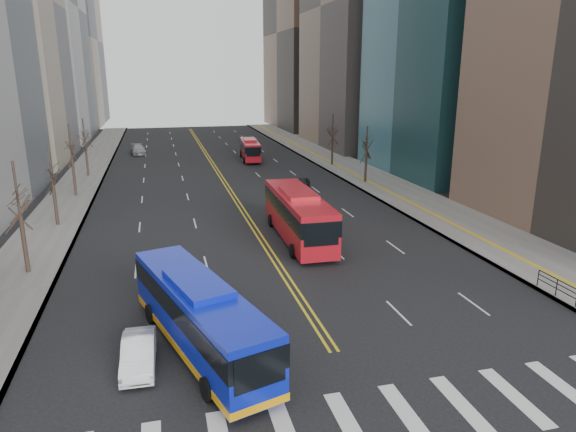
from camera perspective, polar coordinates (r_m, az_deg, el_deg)
The scene contains 13 objects.
ground at distance 20.95m, azimuth 10.05°, elevation -21.45°, with size 220.00×220.00×0.00m, color black.
sidewalk_right at distance 66.19m, azimuth 8.11°, elevation 4.67°, with size 7.00×130.00×0.15m, color slate.
sidewalk_left at distance 62.04m, azimuth -22.44°, elevation 2.89°, with size 5.00×130.00×0.15m, color slate.
crosswalk at distance 20.95m, azimuth 10.05°, elevation -21.44°, with size 26.70×4.00×0.01m.
centerline at distance 71.56m, azimuth -8.17°, elevation 5.44°, with size 0.55×100.00×0.01m.
street_trees at distance 50.21m, azimuth -13.98°, elevation 6.43°, with size 35.20×47.20×7.60m.
blue_bus at distance 24.44m, azimuth -9.82°, elevation -10.62°, with size 5.89×12.20×3.49m.
red_bus_near at distance 39.43m, azimuth 1.16°, elevation 0.37°, with size 3.25×12.34×3.87m.
red_bus_far at distance 76.43m, azimuth -4.25°, elevation 7.52°, with size 3.10×9.87×3.12m.
car_white at distance 24.25m, azimuth -16.27°, elevation -14.41°, with size 1.40×4.01×1.32m, color white.
car_dark_mid at distance 57.09m, azimuth 1.57°, elevation 3.62°, with size 1.46×3.64×1.24m, color black.
car_silver at distance 85.25m, azimuth -16.31°, elevation 7.10°, with size 2.05×5.05×1.46m, color #97989D.
car_dark_far at distance 83.67m, azimuth -4.14°, elevation 7.45°, with size 2.01×4.36×1.21m, color black.
Camera 1 is at (-7.33, -15.07, 12.58)m, focal length 32.00 mm.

